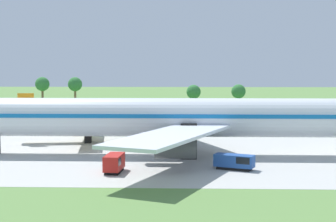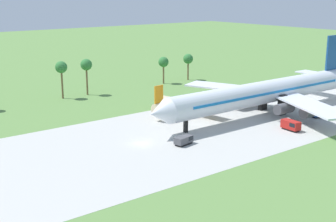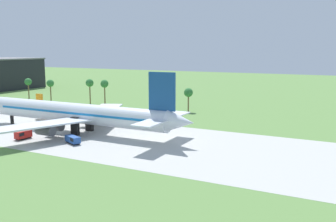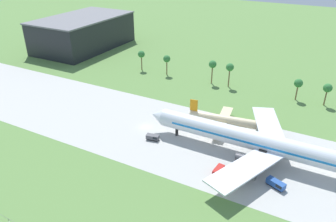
# 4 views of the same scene
# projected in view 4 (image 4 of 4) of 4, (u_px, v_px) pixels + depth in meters

# --- Properties ---
(ground_plane) EXTENTS (600.00, 600.00, 0.00)m
(ground_plane) POSITION_uv_depth(u_px,v_px,m) (145.00, 127.00, 119.61)
(ground_plane) COLOR #5B8442
(taxiway_strip) EXTENTS (320.00, 44.00, 0.02)m
(taxiway_strip) POSITION_uv_depth(u_px,v_px,m) (145.00, 127.00, 119.60)
(taxiway_strip) COLOR #B2B2AD
(taxiway_strip) RESTS_ON ground_plane
(jet_airliner) EXTENTS (76.67, 53.85, 19.11)m
(jet_airliner) POSITION_uv_depth(u_px,v_px,m) (261.00, 142.00, 99.84)
(jet_airliner) COLOR silver
(jet_airliner) RESTS_ON ground_plane
(regional_aircraft) EXTENTS (24.66, 22.33, 9.09)m
(regional_aircraft) POSITION_uv_depth(u_px,v_px,m) (222.00, 119.00, 118.61)
(regional_aircraft) COLOR beige
(regional_aircraft) RESTS_ON ground_plane
(baggage_tug) EXTENTS (5.64, 3.83, 2.03)m
(baggage_tug) POSITION_uv_depth(u_px,v_px,m) (276.00, 184.00, 89.85)
(baggage_tug) COLOR black
(baggage_tug) RESTS_ON ground_plane
(fuel_truck) EXTENTS (2.34, 4.75, 2.36)m
(fuel_truck) POSITION_uv_depth(u_px,v_px,m) (218.00, 171.00, 94.55)
(fuel_truck) COLOR black
(fuel_truck) RESTS_ON ground_plane
(catering_van) EXTENTS (4.61, 2.77, 1.81)m
(catering_van) POSITION_uv_depth(u_px,v_px,m) (153.00, 137.00, 111.56)
(catering_van) COLOR black
(catering_van) RESTS_ON ground_plane
(terminal_building) EXTENTS (36.72, 61.20, 19.20)m
(terminal_building) POSITION_uv_depth(u_px,v_px,m) (84.00, 32.00, 205.26)
(terminal_building) COLOR black
(terminal_building) RESTS_ON ground_plane
(palm_tree_row) EXTENTS (92.61, 3.60, 11.39)m
(palm_tree_row) POSITION_uv_depth(u_px,v_px,m) (224.00, 69.00, 150.38)
(palm_tree_row) COLOR brown
(palm_tree_row) RESTS_ON ground_plane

